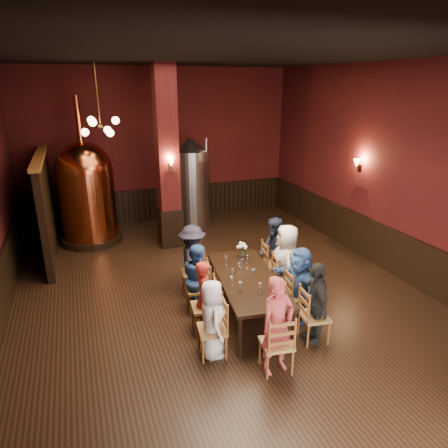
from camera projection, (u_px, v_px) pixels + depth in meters
name	position (u px, v px, depth m)	size (l,w,h in m)	color
room	(217.00, 184.00, 7.47)	(10.00, 10.02, 4.50)	black
wainscot_right	(376.00, 243.00, 9.36)	(0.08, 9.90, 1.00)	black
wainscot_back	(164.00, 203.00, 12.43)	(7.90, 0.08, 1.00)	black
column	(167.00, 160.00, 9.84)	(0.58, 0.58, 4.50)	#4A1310
partition	(47.00, 208.00, 9.58)	(0.22, 3.50, 2.40)	black
pendant_cluster	(100.00, 126.00, 9.15)	(0.90, 0.90, 1.70)	#A57226
sconce_wall	(360.00, 165.00, 9.48)	(0.20, 0.20, 0.36)	black
sconce_column	(170.00, 164.00, 9.59)	(0.20, 0.20, 0.36)	black
dining_table	(248.00, 281.00, 7.16)	(1.32, 2.51, 0.75)	black
chair_0	(212.00, 329.00, 6.14)	(0.46, 0.46, 0.92)	brown
person_0	(212.00, 319.00, 6.08)	(0.62, 0.41, 1.28)	white
chair_1	(204.00, 307.00, 6.76)	(0.46, 0.46, 0.92)	brown
person_1	(204.00, 297.00, 6.69)	(0.47, 0.31, 1.30)	maroon
chair_2	(198.00, 288.00, 7.36)	(0.46, 0.46, 0.92)	brown
person_2	(198.00, 278.00, 7.29)	(0.65, 0.32, 1.33)	#2C5595
chair_3	(193.00, 272.00, 7.98)	(0.46, 0.46, 0.92)	brown
person_3	(193.00, 260.00, 7.89)	(0.94, 0.54, 1.45)	black
chair_4	(314.00, 316.00, 6.49)	(0.46, 0.46, 0.92)	brown
person_4	(316.00, 303.00, 6.41)	(0.82, 0.34, 1.41)	black
chair_5	(298.00, 296.00, 7.11)	(0.46, 0.46, 0.92)	brown
person_5	(299.00, 284.00, 7.03)	(1.28, 0.41, 1.38)	#355CA0
chair_6	(285.00, 279.00, 7.72)	(0.46, 0.46, 0.92)	brown
person_6	(286.00, 264.00, 7.61)	(0.76, 0.50, 1.56)	beige
chair_7	(273.00, 264.00, 8.33)	(0.46, 0.46, 0.92)	brown
person_7	(274.00, 252.00, 8.24)	(0.71, 0.35, 1.47)	#1C2439
chair_8	(276.00, 343.00, 5.81)	(0.46, 0.46, 0.92)	brown
person_8	(277.00, 326.00, 5.71)	(0.55, 0.36, 1.51)	#B43C40
copper_kettle	(87.00, 192.00, 10.36)	(1.63, 1.63, 3.77)	black
steel_vessel	(191.00, 183.00, 11.45)	(1.17, 1.17, 2.63)	#B2B2B7
rose_vase	(242.00, 248.00, 7.84)	(0.20, 0.20, 0.35)	white
wine_glass_0	(239.00, 267.00, 7.34)	(0.07, 0.07, 0.17)	white
wine_glass_1	(241.00, 286.00, 6.65)	(0.07, 0.07, 0.17)	white
wine_glass_2	(226.00, 260.00, 7.64)	(0.07, 0.07, 0.17)	white
wine_glass_3	(273.00, 287.00, 6.62)	(0.07, 0.07, 0.17)	white
wine_glass_4	(260.00, 288.00, 6.61)	(0.07, 0.07, 0.17)	white
wine_glass_5	(241.00, 263.00, 7.50)	(0.07, 0.07, 0.17)	white
wine_glass_6	(248.00, 259.00, 7.68)	(0.07, 0.07, 0.17)	white
wine_glass_7	(232.00, 281.00, 6.84)	(0.07, 0.07, 0.17)	white
wine_glass_8	(254.00, 274.00, 7.10)	(0.07, 0.07, 0.17)	white
wine_glass_9	(233.00, 273.00, 7.11)	(0.07, 0.07, 0.17)	white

